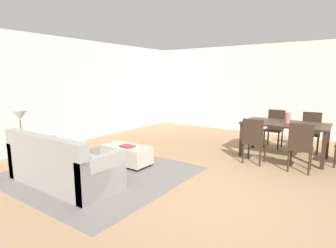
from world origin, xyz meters
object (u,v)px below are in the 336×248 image
(dining_chair_near_left, at_px, (254,139))
(dining_chair_near_right, at_px, (301,145))
(couch, at_px, (62,167))
(table_lamp, at_px, (20,117))
(book_on_ottoman, at_px, (127,146))
(side_table, at_px, (22,145))
(ottoman_table, at_px, (127,154))
(vase_centerpiece, at_px, (288,118))
(dining_chair_far_right, at_px, (311,130))
(dining_table, at_px, (285,127))
(dining_chair_far_left, at_px, (275,126))

(dining_chair_near_left, height_order, dining_chair_near_right, same)
(couch, height_order, table_lamp, table_lamp)
(table_lamp, distance_m, book_on_ottoman, 2.06)
(couch, relative_size, side_table, 3.32)
(ottoman_table, distance_m, side_table, 1.97)
(vase_centerpiece, bearing_deg, ottoman_table, -136.46)
(dining_chair_far_right, xyz_separation_m, vase_centerpiece, (-0.37, -0.85, 0.35))
(table_lamp, xyz_separation_m, book_on_ottoman, (1.56, 1.20, -0.60))
(side_table, distance_m, dining_chair_far_right, 6.20)
(couch, height_order, dining_chair_near_right, dining_chair_near_right)
(table_lamp, distance_m, dining_table, 5.34)
(dining_chair_far_right, relative_size, book_on_ottoman, 3.54)
(ottoman_table, xyz_separation_m, dining_chair_near_left, (2.02, 1.51, 0.30))
(dining_table, height_order, dining_chair_far_left, dining_chair_far_left)
(table_lamp, relative_size, dining_table, 0.31)
(dining_chair_near_right, height_order, dining_chair_far_left, same)
(dining_chair_far_left, xyz_separation_m, book_on_ottoman, (-1.95, -3.26, -0.11))
(dining_chair_far_left, bearing_deg, dining_chair_near_right, -63.41)
(vase_centerpiece, bearing_deg, dining_chair_far_right, 66.75)
(dining_chair_near_right, bearing_deg, dining_chair_far_right, 91.57)
(dining_chair_far_right, bearing_deg, dining_chair_far_left, 179.57)
(dining_chair_near_left, bearing_deg, table_lamp, -141.67)
(dining_chair_far_right, bearing_deg, table_lamp, -134.10)
(dining_table, distance_m, dining_chair_far_left, 0.95)
(ottoman_table, xyz_separation_m, dining_chair_far_right, (2.83, 3.19, 0.30))
(dining_chair_near_right, bearing_deg, dining_table, 117.96)
(side_table, bearing_deg, dining_chair_near_left, 38.33)
(couch, distance_m, dining_chair_near_right, 4.17)
(dining_chair_near_left, distance_m, vase_centerpiece, 1.00)
(couch, distance_m, dining_chair_near_left, 3.59)
(dining_chair_near_right, bearing_deg, ottoman_table, -152.51)
(book_on_ottoman, bearing_deg, dining_chair_far_right, 49.71)
(table_lamp, height_order, dining_chair_near_right, table_lamp)
(dining_chair_near_left, bearing_deg, book_on_ottoman, -141.13)
(dining_chair_near_right, height_order, vase_centerpiece, vase_centerpiece)
(ottoman_table, height_order, dining_chair_far_right, dining_chair_far_right)
(ottoman_table, bearing_deg, dining_chair_far_right, 48.44)
(table_lamp, distance_m, dining_chair_far_left, 5.70)
(vase_centerpiece, bearing_deg, dining_chair_near_right, -64.03)
(dining_table, height_order, book_on_ottoman, dining_table)
(dining_table, height_order, vase_centerpiece, vase_centerpiece)
(dining_table, relative_size, dining_chair_far_left, 1.85)
(dining_table, distance_m, dining_chair_near_right, 0.98)
(table_lamp, height_order, dining_chair_far_right, table_lamp)
(ottoman_table, relative_size, book_on_ottoman, 3.75)
(couch, xyz_separation_m, dining_chair_near_left, (2.23, 2.81, 0.23))
(ottoman_table, distance_m, vase_centerpiece, 3.46)
(table_lamp, xyz_separation_m, dining_table, (3.91, 3.62, -0.33))
(dining_table, relative_size, dining_chair_near_left, 1.85)
(couch, distance_m, side_table, 1.30)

